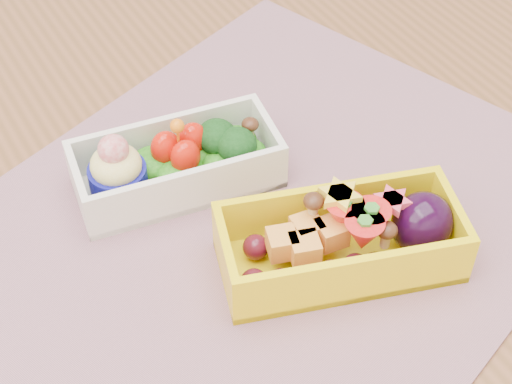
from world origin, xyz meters
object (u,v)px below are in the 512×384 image
bento_white (176,164)px  table (268,261)px  placemat (251,234)px  bento_yellow (346,240)px

bento_white → table: bearing=-20.7°
table → bento_white: bearing=150.0°
placemat → bento_yellow: bearing=-53.4°
bento_white → bento_yellow: 0.16m
bento_yellow → bento_white: bearing=135.1°
placemat → bento_white: bento_white is taller
table → bento_white: size_ratio=6.88×
bento_white → placemat: bearing=-62.4°
placemat → bento_yellow: size_ratio=2.69×
placemat → bento_yellow: bento_yellow is taller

